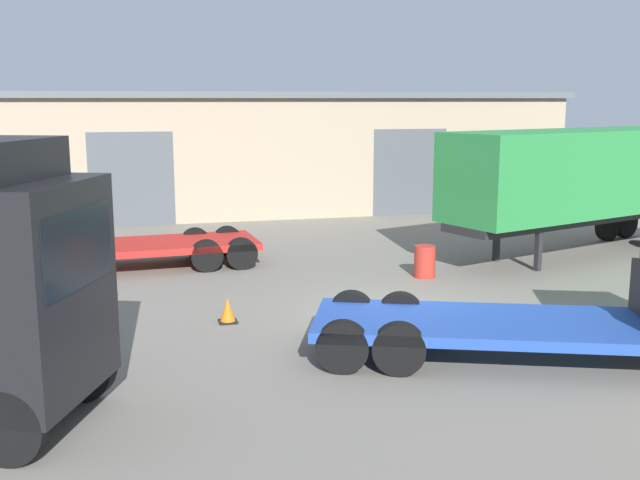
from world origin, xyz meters
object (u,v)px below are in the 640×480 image
object	(u,v)px
container_trailer_green	(582,176)
flatbed_truck_grey	(61,228)
traffic_cone	(228,311)
oil_drum	(425,262)

from	to	relation	value
container_trailer_green	flatbed_truck_grey	distance (m)	15.51
container_trailer_green	traffic_cone	distance (m)	12.58
container_trailer_green	traffic_cone	size ratio (longest dim) A/B	18.24
container_trailer_green	oil_drum	distance (m)	6.32
flatbed_truck_grey	oil_drum	size ratio (longest dim) A/B	8.63
flatbed_truck_grey	traffic_cone	size ratio (longest dim) A/B	13.81
oil_drum	traffic_cone	size ratio (longest dim) A/B	1.60
container_trailer_green	traffic_cone	bearing A→B (deg)	2.41
container_trailer_green	oil_drum	world-z (taller)	container_trailer_green
container_trailer_green	oil_drum	bearing A→B (deg)	-3.36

